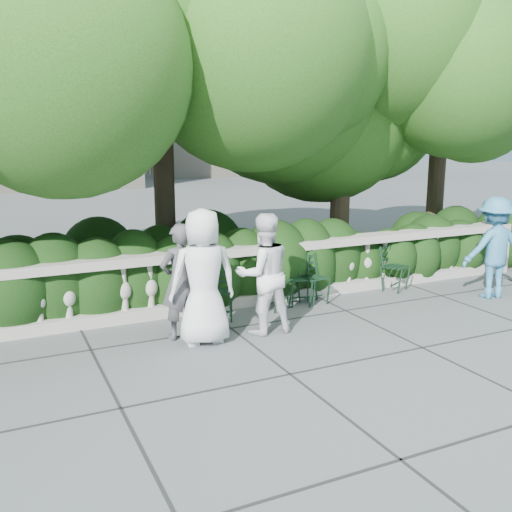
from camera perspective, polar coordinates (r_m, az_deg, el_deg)
name	(u,v)px	position (r m, az deg, el deg)	size (l,w,h in m)	color
ground	(287,341)	(7.92, 3.13, -8.47)	(90.00, 90.00, 0.00)	#4E5256
balustrade	(235,277)	(9.32, -2.11, -2.16)	(12.00, 0.44, 1.00)	#9E998E
shrub_hedge	(209,289)	(10.53, -4.67, -3.26)	(15.00, 2.60, 1.70)	black
tree_canopy	(238,66)	(10.65, -1.81, 18.45)	(15.04, 6.52, 6.78)	#3F3023
chair_b	(220,323)	(8.65, -3.66, -6.67)	(0.44, 0.48, 0.84)	black
chair_c	(303,307)	(9.43, 4.68, -5.09)	(0.44, 0.48, 0.84)	black
chair_d	(318,306)	(9.51, 6.27, -4.98)	(0.44, 0.48, 0.84)	black
chair_e	(282,311)	(9.20, 2.63, -5.50)	(0.44, 0.48, 0.84)	black
chair_f	(402,292)	(10.60, 14.37, -3.49)	(0.44, 0.48, 0.84)	black
person_businessman	(203,277)	(7.61, -5.29, -2.10)	(0.90, 0.59, 1.84)	white
person_woman_grey	(180,282)	(7.87, -7.61, -2.55)	(0.59, 0.39, 1.61)	#414046
person_casual_man	(263,274)	(8.01, 0.75, -1.80)	(0.83, 0.65, 1.71)	white
person_older_blue	(494,248)	(10.57, 22.69, 0.77)	(1.13, 0.65, 1.75)	teal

